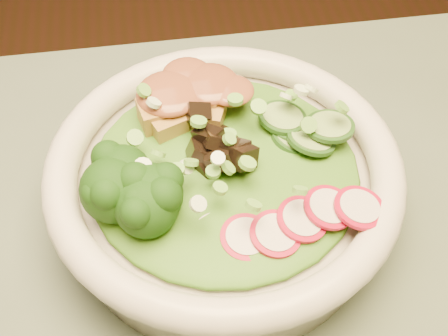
{
  "coord_description": "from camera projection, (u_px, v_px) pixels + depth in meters",
  "views": [
    {
      "loc": [
        0.15,
        -0.06,
        1.11
      ],
      "look_at": [
        0.19,
        0.2,
        0.8
      ],
      "focal_mm": 50.0,
      "sensor_mm": 36.0,
      "label": 1
    }
  ],
  "objects": [
    {
      "name": "salad_bowl",
      "position": [
        224.0,
        185.0,
        0.42
      ],
      "size": [
        0.23,
        0.23,
        0.06
      ],
      "rotation": [
        0.0,
        0.0,
        0.26
      ],
      "color": "beige",
      "rests_on": "dining_table"
    },
    {
      "name": "lettuce_bed",
      "position": [
        224.0,
        167.0,
        0.4
      ],
      "size": [
        0.18,
        0.18,
        0.02
      ],
      "primitive_type": "ellipsoid",
      "color": "#2B5E13",
      "rests_on": "salad_bowl"
    },
    {
      "name": "broccoli_florets",
      "position": [
        147.0,
        188.0,
        0.37
      ],
      "size": [
        0.08,
        0.08,
        0.04
      ],
      "primitive_type": null,
      "rotation": [
        0.0,
        0.0,
        0.26
      ],
      "color": "black",
      "rests_on": "salad_bowl"
    },
    {
      "name": "radish_slices",
      "position": [
        274.0,
        228.0,
        0.37
      ],
      "size": [
        0.1,
        0.06,
        0.02
      ],
      "primitive_type": null,
      "rotation": [
        0.0,
        0.0,
        0.26
      ],
      "color": "#A20C2A",
      "rests_on": "salad_bowl"
    },
    {
      "name": "cucumber_slices",
      "position": [
        300.0,
        128.0,
        0.41
      ],
      "size": [
        0.07,
        0.07,
        0.03
      ],
      "primitive_type": null,
      "rotation": [
        0.0,
        0.0,
        0.26
      ],
      "color": "#90B363",
      "rests_on": "salad_bowl"
    },
    {
      "name": "mushroom_heap",
      "position": [
        216.0,
        145.0,
        0.4
      ],
      "size": [
        0.07,
        0.07,
        0.03
      ],
      "primitive_type": null,
      "rotation": [
        0.0,
        0.0,
        0.26
      ],
      "color": "black",
      "rests_on": "salad_bowl"
    },
    {
      "name": "tofu_cubes",
      "position": [
        188.0,
        104.0,
        0.43
      ],
      "size": [
        0.09,
        0.07,
        0.03
      ],
      "primitive_type": null,
      "rotation": [
        0.0,
        0.0,
        0.26
      ],
      "color": "olive",
      "rests_on": "salad_bowl"
    },
    {
      "name": "peanut_sauce",
      "position": [
        187.0,
        92.0,
        0.42
      ],
      "size": [
        0.06,
        0.05,
        0.01
      ],
      "primitive_type": "ellipsoid",
      "color": "brown",
      "rests_on": "tofu_cubes"
    },
    {
      "name": "scallion_garnish",
      "position": [
        224.0,
        146.0,
        0.39
      ],
      "size": [
        0.17,
        0.17,
        0.02
      ],
      "primitive_type": null,
      "color": "#6AB03E",
      "rests_on": "salad_bowl"
    }
  ]
}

